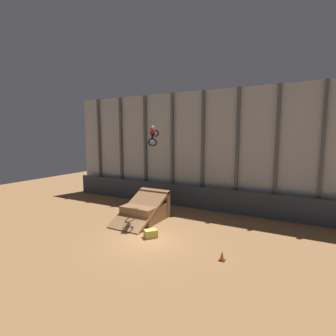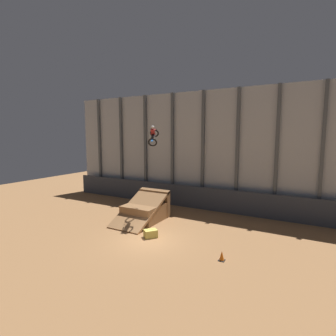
{
  "view_description": "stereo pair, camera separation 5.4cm",
  "coord_description": "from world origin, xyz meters",
  "px_view_note": "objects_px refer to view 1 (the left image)",
  "views": [
    {
      "loc": [
        9.43,
        -14.31,
        7.18
      ],
      "look_at": [
        -1.11,
        4.8,
        4.44
      ],
      "focal_mm": 28.0,
      "sensor_mm": 36.0,
      "label": 1
    },
    {
      "loc": [
        9.48,
        -14.28,
        7.18
      ],
      "look_at": [
        -1.11,
        4.8,
        4.44
      ],
      "focal_mm": 28.0,
      "sensor_mm": 36.0,
      "label": 2
    }
  ],
  "objects_px": {
    "hay_bale_trackside": "(151,234)",
    "rider_bike_solo": "(153,135)",
    "dirt_ramp": "(146,210)",
    "traffic_cone_near_ramp": "(222,256)"
  },
  "relations": [
    {
      "from": "hay_bale_trackside",
      "to": "dirt_ramp",
      "type": "bearing_deg",
      "value": 127.87
    },
    {
      "from": "hay_bale_trackside",
      "to": "traffic_cone_near_ramp",
      "type": "bearing_deg",
      "value": -9.55
    },
    {
      "from": "rider_bike_solo",
      "to": "hay_bale_trackside",
      "type": "height_order",
      "value": "rider_bike_solo"
    },
    {
      "from": "traffic_cone_near_ramp",
      "to": "hay_bale_trackside",
      "type": "height_order",
      "value": "traffic_cone_near_ramp"
    },
    {
      "from": "dirt_ramp",
      "to": "traffic_cone_near_ramp",
      "type": "distance_m",
      "value": 9.04
    },
    {
      "from": "traffic_cone_near_ramp",
      "to": "hay_bale_trackside",
      "type": "distance_m",
      "value": 5.54
    },
    {
      "from": "hay_bale_trackside",
      "to": "rider_bike_solo",
      "type": "bearing_deg",
      "value": 118.16
    },
    {
      "from": "dirt_ramp",
      "to": "hay_bale_trackside",
      "type": "xyz_separation_m",
      "value": [
        2.54,
        -3.27,
        -0.56
      ]
    },
    {
      "from": "traffic_cone_near_ramp",
      "to": "hay_bale_trackside",
      "type": "bearing_deg",
      "value": 170.45
    },
    {
      "from": "dirt_ramp",
      "to": "rider_bike_solo",
      "type": "height_order",
      "value": "rider_bike_solo"
    }
  ]
}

